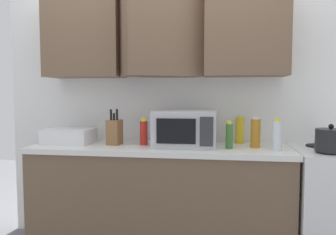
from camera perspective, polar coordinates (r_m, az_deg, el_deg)
wall_back_with_cabinets at (r=2.85m, az=-0.66°, el=9.32°), size 2.91×0.60×2.60m
counter_run at (r=2.76m, az=-1.41°, el=-14.07°), size 2.04×0.63×0.90m
kettle at (r=2.56m, az=26.24°, el=-3.52°), size 0.20×0.20×0.19m
microwave at (r=2.58m, az=2.94°, el=-1.92°), size 0.48×0.37×0.28m
dish_rack at (r=2.87m, az=-16.64°, el=-3.08°), size 0.38×0.30×0.12m
knife_block at (r=2.71m, az=-9.20°, el=-2.44°), size 0.11×0.13×0.29m
bottle_green_oil at (r=2.53m, az=10.52°, el=-3.07°), size 0.05×0.05×0.21m
bottle_yellow_mustard at (r=2.80m, az=12.25°, el=-2.16°), size 0.07×0.07×0.23m
bottle_red_sauce at (r=2.67m, az=-4.20°, el=-2.49°), size 0.06×0.06×0.22m
bottle_clear_tall at (r=2.52m, az=18.28°, el=-2.95°), size 0.07×0.07×0.24m
bottle_amber_vinegar at (r=2.62m, az=14.84°, el=-2.54°), size 0.07×0.07×0.24m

